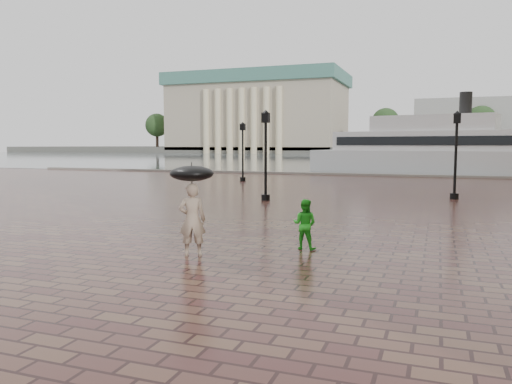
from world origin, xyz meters
TOP-DOWN VIEW (x-y plane):
  - ground at (0.00, 0.00)m, footprint 300.00×300.00m
  - harbour_water at (0.00, 92.00)m, footprint 240.00×240.00m
  - quay_edge at (0.00, 32.00)m, footprint 80.00×0.60m
  - far_shore at (0.00, 160.00)m, footprint 300.00×60.00m
  - museum at (-55.00, 144.61)m, footprint 57.00×32.50m
  - far_trees at (0.00, 138.00)m, footprint 188.00×8.00m
  - street_lamps at (-1.50, 17.50)m, footprint 21.44×14.44m
  - adult_pedestrian at (-3.62, -2.60)m, footprint 0.79×0.66m
  - child_pedestrian at (-1.16, -0.81)m, footprint 0.70×0.57m
  - ferry_near at (1.63, 37.00)m, footprint 23.86×10.17m
  - umbrella at (-3.62, -2.60)m, footprint 1.10×1.10m

SIDE VIEW (x-z plane):
  - ground at x=0.00m, z-range 0.00..0.00m
  - harbour_water at x=0.00m, z-range 0.00..0.00m
  - quay_edge at x=0.00m, z-range -0.15..0.15m
  - child_pedestrian at x=-1.16m, z-range 0.00..1.36m
  - adult_pedestrian at x=-3.62m, z-range 0.00..1.86m
  - far_shore at x=0.00m, z-range 0.00..2.00m
  - umbrella at x=-3.62m, z-range 1.51..2.69m
  - ferry_near at x=1.63m, z-range -1.52..6.10m
  - street_lamps at x=-1.50m, z-range 0.13..4.53m
  - far_trees at x=0.00m, z-range 2.67..16.17m
  - museum at x=-55.00m, z-range 0.91..26.91m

